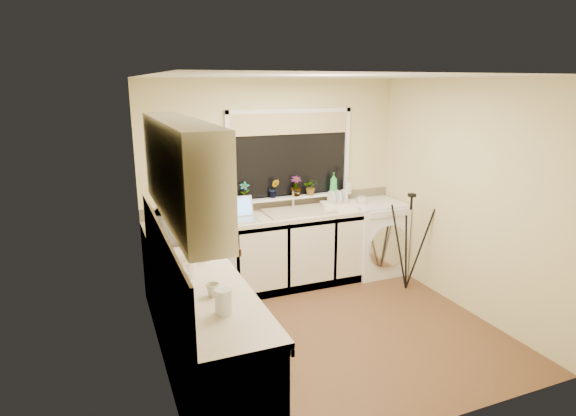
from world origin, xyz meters
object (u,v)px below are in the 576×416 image
Objects in this scene: dish_rack at (339,206)px; plant_b at (274,188)px; steel_jar at (191,269)px; kettle at (203,246)px; washing_machine at (374,237)px; soap_bottle_green at (334,183)px; tripod at (409,242)px; microwave at (177,223)px; plant_d at (311,187)px; soap_bottle_clear at (347,184)px; plant_c at (296,186)px; cup_left at (213,290)px; laptop at (241,214)px; plant_a at (245,192)px; cup_back at (362,201)px; glass_jug at (223,301)px.

plant_b is at bearing 179.04° from dish_rack.
kettle is at bearing 63.49° from steel_jar.
washing_machine is 3.67× the size of soap_bottle_green.
kettle is 2.37m from soap_bottle_green.
tripod is (0.08, -0.63, 0.12)m from washing_machine.
washing_machine is at bearing -63.92° from microwave.
soap_bottle_clear is at bearing 0.00° from plant_d.
microwave is (-2.56, -0.42, 0.59)m from washing_machine.
plant_c is (1.62, 1.67, 0.21)m from steel_jar.
steel_jar is at bearing -141.94° from soap_bottle_green.
plant_c reaches higher than soap_bottle_clear.
plant_b is (-1.28, 0.24, 0.70)m from washing_machine.
microwave is at bearing 90.37° from cup_left.
cup_left is at bearing -113.65° from laptop.
washing_machine is 9.36× the size of cup_left.
washing_machine is 2.65m from microwave.
dish_rack is at bearing -10.18° from plant_a.
soap_bottle_clear is at bearing 123.06° from cup_back.
soap_bottle_clear is at bearing 8.05° from laptop.
cup_back is 3.03m from cup_left.
soap_bottle_green is at bearing 0.54° from plant_a.
kettle is 2.33× the size of cup_left.
plant_a is 2.30× the size of cup_left.
tripod is 4.63× the size of soap_bottle_green.
soap_bottle_green is 0.43m from cup_back.
steel_jar is at bearing -148.81° from cup_back.
plant_c is 2.61m from cup_left.
plant_a reaches higher than kettle.
washing_machine is 0.89m from soap_bottle_green.
plant_c is 0.71m from soap_bottle_clear.
laptop is at bearing -177.88° from cup_back.
microwave is 1.45m from cup_left.
glass_jug is 2.84m from plant_c.
microwave is at bearing 90.47° from glass_jug.
plant_b reaches higher than cup_back.
soap_bottle_green reaches higher than soap_bottle_clear.
soap_bottle_clear is at bearing -4.29° from soap_bottle_green.
microwave is at bearing -160.27° from plant_d.
glass_jug is at bearing -110.66° from laptop.
soap_bottle_clear is at bearing -1.83° from plant_b.
dish_rack is at bearing -138.44° from soap_bottle_clear.
plant_a is at bearing 179.86° from soap_bottle_clear.
tripod is 1.34m from plant_d.
soap_bottle_green reaches higher than washing_machine.
microwave is (-0.11, 0.68, 0.04)m from kettle.
plant_a reaches higher than plant_d.
microwave is at bearing 86.49° from steel_jar.
microwave is at bearing 99.51° from kettle.
glass_jug is 0.30m from cup_left.
plant_a is 0.38m from plant_b.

